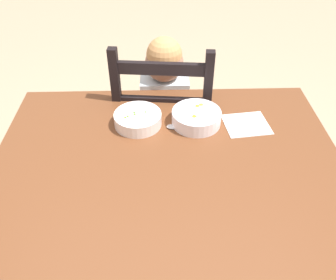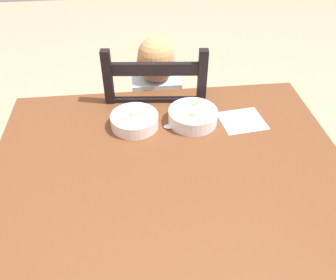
% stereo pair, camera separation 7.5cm
% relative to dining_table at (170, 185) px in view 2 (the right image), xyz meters
% --- Properties ---
extents(ground_plane, '(8.00, 8.00, 0.00)m').
position_rel_dining_table_xyz_m(ground_plane, '(0.00, 0.00, -0.62)').
color(ground_plane, tan).
extents(dining_table, '(1.21, 0.96, 0.72)m').
position_rel_dining_table_xyz_m(dining_table, '(0.00, 0.00, 0.00)').
color(dining_table, brown).
rests_on(dining_table, ground).
extents(dining_chair, '(0.46, 0.46, 0.95)m').
position_rel_dining_table_xyz_m(dining_chair, '(-0.00, 0.52, -0.17)').
color(dining_chair, black).
rests_on(dining_chair, ground).
extents(child_figure, '(0.32, 0.31, 0.93)m').
position_rel_dining_table_xyz_m(child_figure, '(0.00, 0.52, -0.01)').
color(child_figure, silver).
rests_on(child_figure, ground).
extents(bowl_of_peas, '(0.18, 0.18, 0.05)m').
position_rel_dining_table_xyz_m(bowl_of_peas, '(-0.11, 0.23, 0.13)').
color(bowl_of_peas, white).
rests_on(bowl_of_peas, dining_table).
extents(bowl_of_carrots, '(0.19, 0.19, 0.06)m').
position_rel_dining_table_xyz_m(bowl_of_carrots, '(0.12, 0.23, 0.13)').
color(bowl_of_carrots, white).
rests_on(bowl_of_carrots, dining_table).
extents(spoon, '(0.14, 0.04, 0.01)m').
position_rel_dining_table_xyz_m(spoon, '(0.04, 0.20, 0.10)').
color(spoon, silver).
rests_on(spoon, dining_table).
extents(paper_napkin, '(0.18, 0.17, 0.00)m').
position_rel_dining_table_xyz_m(paper_napkin, '(0.31, 0.21, 0.10)').
color(paper_napkin, white).
rests_on(paper_napkin, dining_table).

